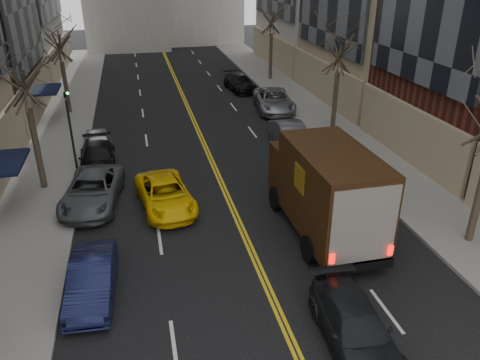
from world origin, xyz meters
The scene contains 18 objects.
sidewalk_left centered at (-9.00, 27.00, 0.07)m, with size 4.00×66.00×0.15m, color slate.
sidewalk_right centered at (9.00, 27.00, 0.07)m, with size 4.00×66.00×0.15m, color slate.
tree_lf_mid centered at (-8.80, 20.00, 6.60)m, with size 3.20×3.20×8.91m.
tree_lf_far centered at (-8.80, 33.00, 6.02)m, with size 3.20×3.20×8.12m.
tree_rt_mid centered at (8.80, 25.00, 6.17)m, with size 3.20×3.20×8.32m.
tree_rt_far centered at (8.80, 40.00, 6.74)m, with size 3.20×3.20×9.11m.
traffic_signal centered at (-7.39, 22.00, 2.82)m, with size 0.29×0.26×4.70m.
ups_truck centered at (3.27, 13.15, 1.97)m, with size 3.01×7.18×3.91m.
observer_sedan centered at (1.77, 6.87, 0.66)m, with size 2.09×4.62×1.31m.
taxi centered at (-3.00, 16.78, 0.67)m, with size 2.21×4.80×1.33m, color yellow.
pedestrian centered at (2.42, 17.19, 0.81)m, with size 0.59×0.39×1.63m, color black.
parked_lf_b centered at (-5.95, 10.97, 0.68)m, with size 1.43×4.10×1.35m, color #121538.
parked_lf_c centered at (-6.30, 17.85, 0.72)m, with size 2.38×5.17×1.44m, color #53575C.
parked_lf_d centered at (-6.26, 21.99, 0.68)m, with size 1.90×4.66×1.35m, color black.
parked_lf_e centered at (-6.30, 24.21, 0.68)m, with size 1.60×3.97×1.35m, color #ACB0B4.
parked_rt_a centered at (5.10, 22.73, 0.76)m, with size 1.60×4.59×1.51m, color #46484E.
parked_rt_b centered at (6.30, 30.45, 0.79)m, with size 2.61×5.66×1.57m, color #9EA0A5.
parked_rt_c centered at (5.10, 36.85, 0.68)m, with size 1.89×4.66×1.35m, color black.
Camera 1 is at (-3.91, -2.71, 10.53)m, focal length 35.00 mm.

